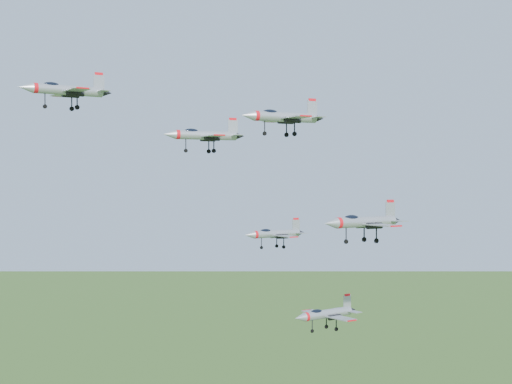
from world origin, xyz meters
TOP-DOWN VIEW (x-y plane):
  - jet_lead at (-21.01, 11.33)m, footprint 13.27×11.03m
  - jet_left_high at (-4.89, 0.94)m, footprint 12.03×10.21m
  - jet_right_high at (-9.54, -21.83)m, footprint 10.50×8.85m
  - jet_left_low at (12.37, 5.93)m, footprint 11.62×9.68m
  - jet_right_low at (10.56, -15.30)m, footprint 14.01×11.62m
  - jet_trail at (18.66, 0.51)m, footprint 13.23×10.89m

SIDE VIEW (x-z plane):
  - jet_trail at x=18.66m, z-range 103.84..107.38m
  - jet_left_low at x=12.37m, z-range 117.09..120.19m
  - jet_right_low at x=10.56m, z-range 119.73..123.47m
  - jet_left_high at x=-4.89m, z-range 132.11..135.37m
  - jet_right_high at x=-9.54m, z-range 133.06..135.88m
  - jet_lead at x=-21.01m, z-range 138.13..141.68m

